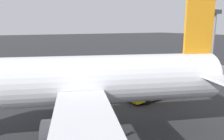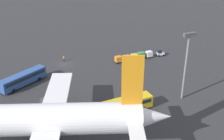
# 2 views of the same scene
# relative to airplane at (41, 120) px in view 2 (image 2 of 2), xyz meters

# --- Properties ---
(ground_plane) EXTENTS (600.00, 600.00, 0.00)m
(ground_plane) POSITION_rel_airplane_xyz_m (-11.30, -36.31, -6.91)
(ground_plane) COLOR #2D2D30
(airplane) EXTENTS (43.25, 36.65, 18.35)m
(airplane) POSITION_rel_airplane_xyz_m (0.00, 0.00, 0.00)
(airplane) COLOR silver
(airplane) RESTS_ON ground
(shuttle_bus_near) EXTENTS (12.31, 8.87, 3.28)m
(shuttle_bus_near) POSITION_rel_airplane_xyz_m (1.05, -27.24, -4.94)
(shuttle_bus_near) COLOR #2D5199
(shuttle_bus_near) RESTS_ON ground
(shuttle_bus_far) EXTENTS (12.23, 3.96, 3.09)m
(shuttle_bus_far) POSITION_rel_airplane_xyz_m (-18.47, -6.57, -5.05)
(shuttle_bus_far) COLOR gold
(shuttle_bus_far) RESTS_ON ground
(baggage_tug) EXTENTS (2.55, 1.92, 2.10)m
(baggage_tug) POSITION_rel_airplane_xyz_m (-41.67, -31.87, -5.97)
(baggage_tug) COLOR white
(baggage_tug) RESTS_ON ground
(worker_person) EXTENTS (0.38, 0.38, 1.74)m
(worker_person) POSITION_rel_airplane_xyz_m (-11.86, -38.73, -6.04)
(worker_person) COLOR #1E1E2D
(worker_person) RESTS_ON ground
(cargo_cart_white) EXTENTS (2.01, 1.70, 2.06)m
(cargo_cart_white) POSITION_rel_airplane_xyz_m (-37.62, -31.85, -5.72)
(cargo_cart_white) COLOR #38383D
(cargo_cart_white) RESTS_ON ground
(cargo_cart_green) EXTENTS (2.01, 1.70, 2.06)m
(cargo_cart_green) POSITION_rel_airplane_xyz_m (-34.97, -31.99, -5.72)
(cargo_cart_green) COLOR #38383D
(cargo_cart_green) RESTS_ON ground
(cargo_cart_yellow) EXTENTS (2.01, 1.70, 2.06)m
(cargo_cart_yellow) POSITION_rel_airplane_xyz_m (-32.33, -31.43, -5.72)
(cargo_cart_yellow) COLOR #38383D
(cargo_cart_yellow) RESTS_ON ground
(cargo_cart_grey) EXTENTS (2.01, 1.70, 2.06)m
(cargo_cart_grey) POSITION_rel_airplane_xyz_m (-29.69, -31.24, -5.72)
(cargo_cart_grey) COLOR #38383D
(cargo_cart_grey) RESTS_ON ground
(cargo_cart_orange) EXTENTS (2.01, 1.70, 2.06)m
(cargo_cart_orange) POSITION_rel_airplane_xyz_m (-27.05, -31.57, -5.72)
(cargo_cart_orange) COLOR #38383D
(cargo_cart_orange) RESTS_ON ground
(light_pole) EXTENTS (2.80, 0.70, 16.16)m
(light_pole) POSITION_rel_airplane_xyz_m (-33.20, -7.00, 3.12)
(light_pole) COLOR slate
(light_pole) RESTS_ON ground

